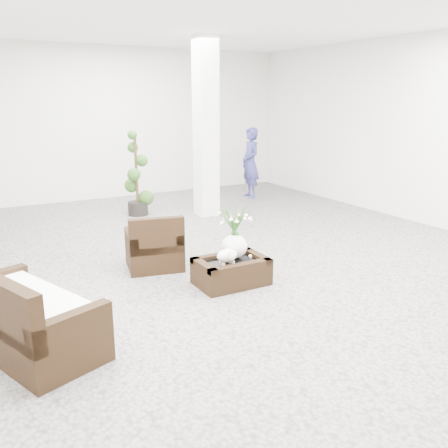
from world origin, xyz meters
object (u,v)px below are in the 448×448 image
loveseat (27,306)px  armchair (154,240)px  topiary (136,174)px  coffee_table (231,272)px

loveseat → armchair: bearing=-71.0°
loveseat → topiary: topiary is taller
topiary → armchair: bearing=-105.2°
armchair → topiary: bearing=-93.2°
coffee_table → loveseat: loveseat is taller
coffee_table → loveseat: bearing=-169.2°
coffee_table → loveseat: size_ratio=0.56×
armchair → coffee_table: bearing=132.2°
armchair → topiary: (0.85, 3.13, 0.45)m
armchair → topiary: 3.28m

